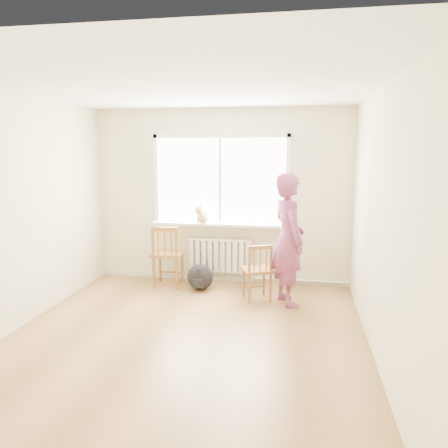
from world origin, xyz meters
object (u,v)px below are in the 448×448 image
at_px(chair_left, 167,256).
at_px(cat, 203,215).
at_px(chair_right, 258,272).
at_px(person, 288,240).
at_px(backpack, 200,277).

bearing_deg(chair_left, cat, -155.77).
relative_size(chair_right, cat, 1.77).
relative_size(chair_left, person, 0.54).
height_order(chair_right, person, person).
bearing_deg(backpack, cat, 95.30).
height_order(chair_left, backpack, chair_left).
relative_size(cat, backpack, 1.16).
height_order(chair_left, cat, cat).
xyz_separation_m(chair_right, backpack, (-0.89, 0.31, -0.21)).
bearing_deg(backpack, chair_right, -19.11).
bearing_deg(backpack, person, -15.16).
bearing_deg(cat, backpack, -71.15).
relative_size(chair_left, cat, 2.08).
relative_size(person, backpack, 4.52).
height_order(chair_left, person, person).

